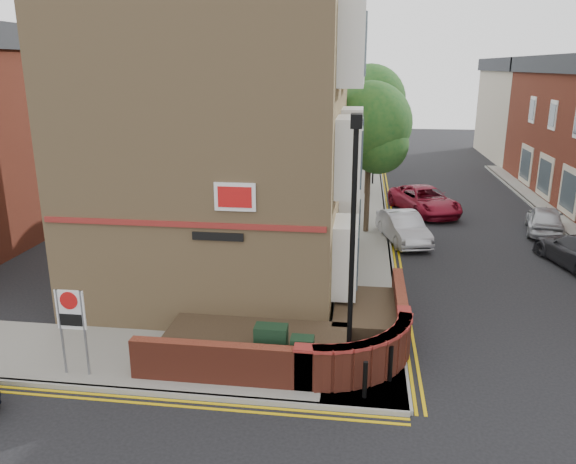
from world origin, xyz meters
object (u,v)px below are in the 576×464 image
Objects in this scene: lamppost at (352,252)px; utility_cabinet_large at (271,348)px; silver_car_near at (403,228)px; zone_sign at (71,317)px.

lamppost reaches higher than utility_cabinet_large.
utility_cabinet_large is 12.25m from silver_car_near.
lamppost reaches higher than silver_car_near.
lamppost is at bearing -3.01° from utility_cabinet_large.
zone_sign reaches higher than utility_cabinet_large.
zone_sign is 15.14m from silver_car_near.
lamppost is at bearing 6.07° from zone_sign.
zone_sign reaches higher than silver_car_near.
silver_car_near is (8.60, 12.42, -0.99)m from zone_sign.
utility_cabinet_large is 0.30× the size of silver_car_near.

